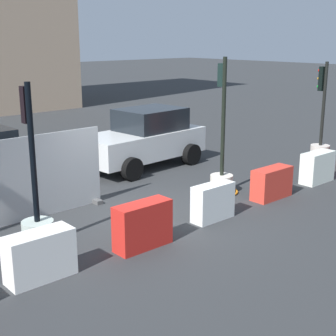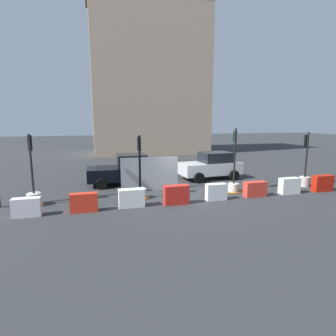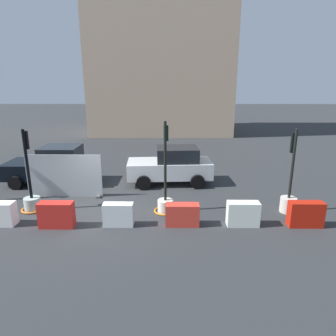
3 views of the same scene
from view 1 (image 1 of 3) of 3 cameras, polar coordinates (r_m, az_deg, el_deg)
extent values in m
plane|color=#2D2F31|center=(10.95, -2.66, -5.64)|extent=(120.00, 120.00, 0.00)
cylinder|color=#ABBAB0|center=(9.70, -14.84, -7.36)|extent=(0.60, 0.60, 0.50)
cylinder|color=black|center=(9.24, -15.48, 1.58)|extent=(0.11, 0.11, 2.60)
cube|color=black|center=(9.20, -16.19, 7.07)|extent=(0.16, 0.15, 0.66)
sphere|color=red|center=(9.25, -16.50, 8.47)|extent=(0.10, 0.10, 0.10)
sphere|color=orange|center=(9.28, -16.40, 7.12)|extent=(0.10, 0.10, 0.10)
sphere|color=green|center=(9.31, -16.30, 5.77)|extent=(0.10, 0.10, 0.10)
torus|color=orange|center=(9.78, -14.76, -8.51)|extent=(0.85, 0.85, 0.07)
cylinder|color=beige|center=(12.58, 6.23, -1.84)|extent=(0.58, 0.58, 0.46)
cylinder|color=black|center=(12.19, 6.46, 5.83)|extent=(0.10, 0.10, 2.94)
cube|color=black|center=(12.17, 6.25, 10.70)|extent=(0.18, 0.18, 0.56)
sphere|color=red|center=(12.23, 6.03, 11.59)|extent=(0.10, 0.10, 0.10)
sphere|color=orange|center=(12.25, 6.00, 10.73)|extent=(0.10, 0.10, 0.10)
sphere|color=green|center=(12.26, 5.98, 9.86)|extent=(0.10, 0.10, 0.10)
torus|color=orange|center=(12.64, 6.20, -2.72)|extent=(0.86, 0.86, 0.06)
cylinder|color=beige|center=(16.18, 17.20, 1.57)|extent=(0.59, 0.59, 0.57)
cylinder|color=black|center=(15.91, 17.63, 7.07)|extent=(0.10, 0.10, 2.57)
cube|color=black|center=(15.88, 17.45, 9.86)|extent=(0.19, 0.16, 0.73)
sphere|color=red|center=(15.91, 17.23, 10.77)|extent=(0.11, 0.11, 0.11)
sphere|color=orange|center=(15.92, 17.16, 9.90)|extent=(0.11, 0.11, 0.11)
sphere|color=green|center=(15.94, 17.09, 9.03)|extent=(0.11, 0.11, 0.11)
cube|color=white|center=(8.39, -14.67, -9.85)|extent=(1.13, 0.47, 0.81)
cube|color=red|center=(9.27, -2.95, -6.67)|extent=(1.15, 0.43, 0.88)
cube|color=silver|center=(10.68, 5.23, -3.96)|extent=(1.01, 0.38, 0.80)
cube|color=red|center=(12.31, 11.95, -1.73)|extent=(1.13, 0.45, 0.76)
cube|color=white|center=(13.96, 16.96, 0.08)|extent=(1.07, 0.44, 0.84)
cylinder|color=black|center=(11.96, -16.75, -2.93)|extent=(0.61, 0.28, 0.61)
cube|color=silver|center=(14.95, -3.07, 2.83)|extent=(4.07, 1.96, 0.76)
cube|color=black|center=(15.07, -2.06, 5.69)|extent=(2.02, 1.63, 0.66)
cylinder|color=black|center=(13.58, -4.26, -0.11)|extent=(0.67, 0.32, 0.65)
cylinder|color=black|center=(14.96, -8.90, 1.17)|extent=(0.67, 0.32, 0.65)
cylinder|color=black|center=(15.26, 2.68, 1.62)|extent=(0.67, 0.32, 0.65)
cylinder|color=black|center=(16.50, -2.05, 2.65)|extent=(0.67, 0.32, 0.65)
cube|color=#99A0A3|center=(11.02, -14.85, -0.97)|extent=(3.16, 0.04, 1.84)
cube|color=#4C4C4C|center=(11.95, -8.53, -3.75)|extent=(0.16, 0.50, 0.10)
camera|label=2|loc=(5.09, 116.02, -7.49)|focal=28.98mm
camera|label=3|loc=(9.53, 64.82, 11.56)|focal=32.00mm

